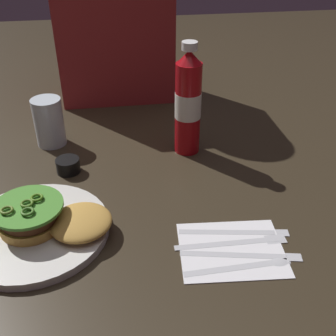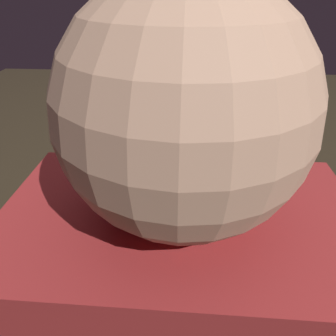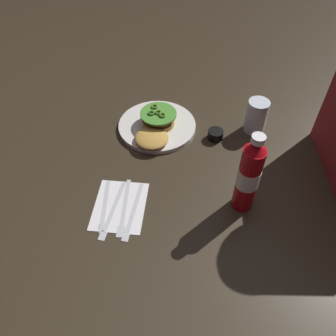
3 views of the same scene
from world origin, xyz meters
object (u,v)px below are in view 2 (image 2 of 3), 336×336
(burger_sandwich, at_px, (231,171))
(fork_utensil, at_px, (137,163))
(condiment_cup, at_px, (230,216))
(water_glass, at_px, (258,243))
(butter_knife, at_px, (134,166))
(diner_person, at_px, (178,302))
(dinner_plate, at_px, (238,178))
(napkin, at_px, (143,162))
(steak_knife, at_px, (138,158))
(spoon_utensil, at_px, (138,155))
(ketchup_bottle, at_px, (126,193))

(burger_sandwich, xyz_separation_m, fork_utensil, (0.33, -0.08, -0.03))
(condiment_cup, bearing_deg, water_glass, 108.82)
(condiment_cup, relative_size, butter_knife, 0.26)
(burger_sandwich, bearing_deg, condiment_cup, 83.88)
(diner_person, bearing_deg, dinner_plate, -106.51)
(napkin, height_order, steak_knife, steak_knife)
(condiment_cup, xyz_separation_m, fork_utensil, (0.31, -0.28, -0.01))
(water_glass, xyz_separation_m, butter_knife, (0.36, -0.39, -0.05))
(steak_knife, xyz_separation_m, fork_utensil, (-0.00, 0.03, -0.00))
(napkin, xyz_separation_m, steak_knife, (0.02, -0.02, 0.00))
(dinner_plate, bearing_deg, diner_person, 73.49)
(water_glass, distance_m, steak_knife, 0.57)
(steak_knife, bearing_deg, spoon_utensil, -88.25)
(napkin, bearing_deg, burger_sandwich, 163.70)
(butter_knife, height_order, diner_person, diner_person)
(condiment_cup, bearing_deg, burger_sandwich, -96.12)
(burger_sandwich, bearing_deg, fork_utensil, -13.10)
(fork_utensil, bearing_deg, steak_knife, -83.37)
(burger_sandwich, bearing_deg, ketchup_bottle, 40.45)
(dinner_plate, relative_size, condiment_cup, 5.14)
(butter_knife, bearing_deg, napkin, -126.74)
(burger_sandwich, bearing_deg, dinner_plate, 175.79)
(ketchup_bottle, relative_size, napkin, 1.46)
(dinner_plate, bearing_deg, condiment_cup, 75.64)
(steak_knife, bearing_deg, diner_person, 103.84)
(dinner_plate, xyz_separation_m, napkin, (0.34, -0.09, -0.01))
(burger_sandwich, xyz_separation_m, diner_person, (0.15, 0.62, 0.22))
(water_glass, bearing_deg, burger_sandwich, -85.80)
(water_glass, distance_m, spoon_utensil, 0.59)
(butter_knife, xyz_separation_m, diner_person, (-0.18, 0.67, 0.25))
(dinner_plate, distance_m, napkin, 0.35)
(spoon_utensil, relative_size, steak_knife, 0.90)
(dinner_plate, xyz_separation_m, steak_knife, (0.36, -0.11, -0.00))
(butter_knife, bearing_deg, fork_utensil, -108.46)
(condiment_cup, distance_m, butter_knife, 0.41)
(dinner_plate, distance_m, burger_sandwich, 0.04)
(fork_utensil, bearing_deg, diner_person, 104.17)
(ketchup_bottle, height_order, napkin, ketchup_bottle)
(spoon_utensil, distance_m, butter_knife, 0.08)
(ketchup_bottle, relative_size, condiment_cup, 4.99)
(dinner_plate, relative_size, napkin, 1.50)
(napkin, xyz_separation_m, diner_person, (-0.16, 0.71, 0.26))
(fork_utensil, xyz_separation_m, diner_person, (-0.18, 0.70, 0.25))
(ketchup_bottle, distance_m, butter_knife, 0.33)
(dinner_plate, height_order, ketchup_bottle, ketchup_bottle)
(napkin, distance_m, fork_utensil, 0.02)
(steak_knife, height_order, diner_person, diner_person)
(dinner_plate, xyz_separation_m, diner_person, (0.18, 0.62, 0.25))
(napkin, relative_size, diner_person, 0.31)
(spoon_utensil, bearing_deg, condiment_cup, 133.31)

